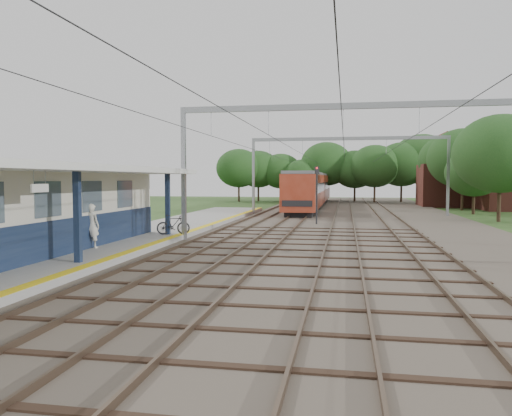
# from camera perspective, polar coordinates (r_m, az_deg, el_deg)

# --- Properties ---
(ground) EXTENTS (160.00, 160.00, 0.00)m
(ground) POSITION_cam_1_polar(r_m,az_deg,el_deg) (11.10, -8.16, -13.91)
(ground) COLOR #2D4C1E
(ground) RESTS_ON ground
(ballast_bed) EXTENTS (18.00, 90.00, 0.10)m
(ballast_bed) POSITION_cam_1_polar(r_m,az_deg,el_deg) (40.19, 11.10, -1.33)
(ballast_bed) COLOR #473D33
(ballast_bed) RESTS_ON ground
(platform) EXTENTS (5.00, 52.00, 0.35)m
(platform) POSITION_cam_1_polar(r_m,az_deg,el_deg) (26.58, -14.02, -3.48)
(platform) COLOR gray
(platform) RESTS_ON ground
(yellow_stripe) EXTENTS (0.45, 52.00, 0.01)m
(yellow_stripe) POSITION_cam_1_polar(r_m,az_deg,el_deg) (25.72, -9.44, -3.24)
(yellow_stripe) COLOR yellow
(yellow_stripe) RESTS_ON platform
(station_building) EXTENTS (3.41, 18.00, 3.40)m
(station_building) POSITION_cam_1_polar(r_m,az_deg,el_deg) (21.03, -25.42, -0.36)
(station_building) COLOR beige
(station_building) RESTS_ON platform
(canopy) EXTENTS (6.40, 20.00, 3.44)m
(canopy) POSITION_cam_1_polar(r_m,az_deg,el_deg) (19.54, -24.60, 4.10)
(canopy) COLOR #13213C
(canopy) RESTS_ON platform
(rail_tracks) EXTENTS (11.80, 88.00, 0.15)m
(rail_tracks) POSITION_cam_1_polar(r_m,az_deg,el_deg) (40.22, 7.54, -1.12)
(rail_tracks) COLOR brown
(rail_tracks) RESTS_ON ballast_bed
(catenary_system) EXTENTS (17.22, 88.00, 7.00)m
(catenary_system) POSITION_cam_1_polar(r_m,az_deg,el_deg) (35.40, 10.31, 6.90)
(catenary_system) COLOR gray
(catenary_system) RESTS_ON ground
(tree_band) EXTENTS (31.72, 30.88, 8.82)m
(tree_band) POSITION_cam_1_polar(r_m,az_deg,el_deg) (67.19, 10.66, 4.68)
(tree_band) COLOR #382619
(tree_band) RESTS_ON ground
(house_far) EXTENTS (8.00, 6.12, 8.66)m
(house_far) POSITION_cam_1_polar(r_m,az_deg,el_deg) (63.32, 21.77, 3.06)
(house_far) COLOR brown
(house_far) RESTS_ON ground
(person) EXTENTS (0.75, 0.56, 1.89)m
(person) POSITION_cam_1_polar(r_m,az_deg,el_deg) (22.26, -18.24, -1.95)
(person) COLOR silver
(person) RESTS_ON platform
(bicycle) EXTENTS (1.81, 1.01, 1.05)m
(bicycle) POSITION_cam_1_polar(r_m,az_deg,el_deg) (26.72, -9.44, -1.88)
(bicycle) COLOR black
(bicycle) RESTS_ON platform
(train) EXTENTS (2.94, 36.59, 3.86)m
(train) POSITION_cam_1_polar(r_m,az_deg,el_deg) (58.59, 6.44, 2.22)
(train) COLOR black
(train) RESTS_ON ballast_bed
(signal_post) EXTENTS (0.33, 0.30, 4.15)m
(signal_post) POSITION_cam_1_polar(r_m,az_deg,el_deg) (35.35, 6.96, 2.16)
(signal_post) COLOR black
(signal_post) RESTS_ON ground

